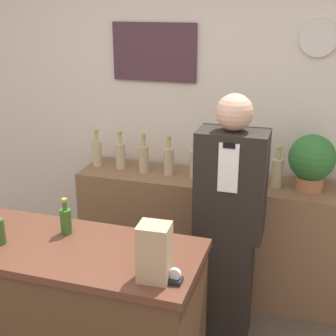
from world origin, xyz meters
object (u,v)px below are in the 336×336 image
shopkeeper (229,225)px  tape_dispenser (173,278)px  potted_plant (312,160)px  paper_bag (154,252)px

shopkeeper → tape_dispenser: (-0.10, -0.89, 0.15)m
potted_plant → paper_bag: bearing=-114.5°
shopkeeper → tape_dispenser: bearing=-96.2°
potted_plant → tape_dispenser: size_ratio=4.35×
paper_bag → tape_dispenser: size_ratio=3.04×
shopkeeper → potted_plant: (0.46, 0.52, 0.31)m
shopkeeper → paper_bag: shopkeeper is taller
paper_bag → tape_dispenser: paper_bag is taller
paper_bag → tape_dispenser: bearing=-1.5°
shopkeeper → tape_dispenser: size_ratio=18.46×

